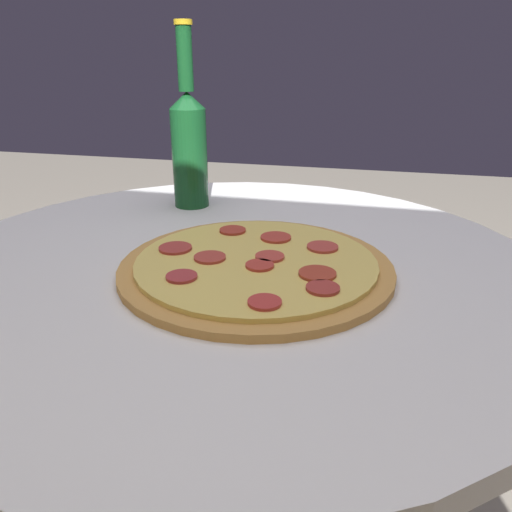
# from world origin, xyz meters

# --- Properties ---
(table) EXTENTS (0.82, 0.82, 0.75)m
(table) POSITION_xyz_m (0.00, 0.00, 0.54)
(table) COLOR white
(table) RESTS_ON ground_plane
(pizza) EXTENTS (0.34, 0.34, 0.02)m
(pizza) POSITION_xyz_m (-0.04, 0.03, 0.75)
(pizza) COLOR #C68E47
(pizza) RESTS_ON table
(beer_bottle) EXTENTS (0.06, 0.06, 0.30)m
(beer_bottle) POSITION_xyz_m (0.13, -0.22, 0.86)
(beer_bottle) COLOR #144C23
(beer_bottle) RESTS_ON table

